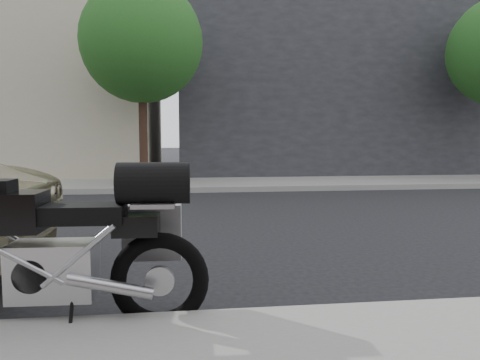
# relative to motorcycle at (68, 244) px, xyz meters

# --- Properties ---
(ground) EXTENTS (120.00, 120.00, 0.00)m
(ground) POSITION_rel_motorcycle_xyz_m (-1.83, -3.88, -0.68)
(ground) COLOR black
(ground) RESTS_ON ground
(far_sidewalk) EXTENTS (44.00, 3.00, 0.15)m
(far_sidewalk) POSITION_rel_motorcycle_xyz_m (-1.83, -10.38, -0.60)
(far_sidewalk) COLOR gray
(far_sidewalk) RESTS_ON ground
(far_building_dark) EXTENTS (16.00, 11.00, 7.00)m
(far_building_dark) POSITION_rel_motorcycle_xyz_m (-8.83, -17.38, 2.82)
(far_building_dark) COLOR #25252A
(far_building_dark) RESTS_ON ground
(street_tree_mid) EXTENTS (3.40, 3.40, 5.70)m
(street_tree_mid) POSITION_rel_motorcycle_xyz_m (0.17, -9.88, 3.46)
(street_tree_mid) COLOR #352218
(street_tree_mid) RESTS_ON far_sidewalk
(motorcycle) EXTENTS (2.48, 0.80, 1.57)m
(motorcycle) POSITION_rel_motorcycle_xyz_m (0.00, 0.00, 0.00)
(motorcycle) COLOR black
(motorcycle) RESTS_ON ground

